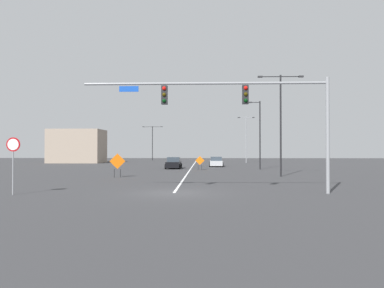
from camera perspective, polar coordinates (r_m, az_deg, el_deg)
name	(u,v)px	position (r m, az deg, el deg)	size (l,w,h in m)	color
ground	(174,193)	(20.76, -2.82, -7.60)	(171.52, 171.52, 0.00)	#38383A
road_centre_stripe	(195,163)	(68.25, 0.45, -2.93)	(0.16, 95.29, 0.01)	white
traffic_signal_assembly	(242,103)	(20.80, 7.75, 6.25)	(13.73, 0.44, 6.47)	gray
stop_sign	(13,155)	(21.92, -26.02, -1.48)	(0.76, 0.07, 3.09)	gray
street_lamp_mid_left	(152,140)	(84.42, -6.17, 0.69)	(4.63, 0.24, 7.83)	black
street_lamp_near_right	(259,132)	(46.12, 10.39, 1.83)	(1.51, 0.24, 8.44)	black
street_lamp_mid_right	(246,136)	(68.29, 8.41, 1.26)	(3.09, 0.24, 8.52)	gray
street_lamp_far_right	(281,117)	(34.35, 13.61, 4.16)	(4.13, 0.24, 9.23)	black
construction_sign_left_lane	(117,162)	(32.81, -11.51, -2.80)	(1.33, 0.37, 2.10)	orange
construction_sign_left_shoulder	(200,161)	(44.10, 1.23, -2.70)	(1.08, 0.09, 1.67)	orange
car_black_approaching	(174,163)	(47.32, -2.87, -3.00)	(1.97, 4.13, 1.48)	black
car_silver_distant	(216,162)	(53.18, 3.77, -2.80)	(2.07, 4.36, 1.43)	#B7BABF
roadside_building_west	(77,146)	(71.45, -17.38, -0.32)	(9.46, 6.60, 6.17)	gray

